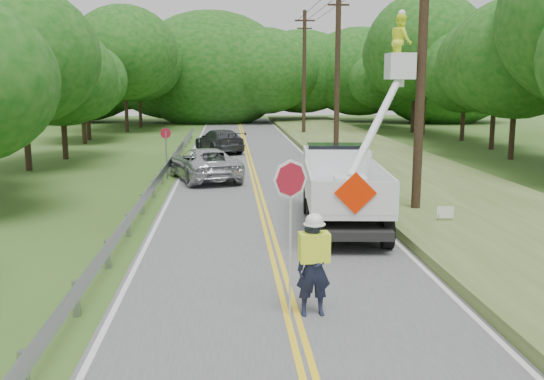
{
  "coord_description": "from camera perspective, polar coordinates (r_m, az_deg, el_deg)",
  "views": [
    {
      "loc": [
        -1.17,
        -10.13,
        4.43
      ],
      "look_at": [
        0.0,
        6.0,
        1.5
      ],
      "focal_mm": 39.69,
      "sensor_mm": 36.0,
      "label": 1
    }
  ],
  "objects": [
    {
      "name": "flagger",
      "position": [
        11.45,
        3.93,
        -6.72
      ],
      "size": [
        1.14,
        0.49,
        3.01
      ],
      "color": "#191E33",
      "rests_on": "road"
    },
    {
      "name": "suv_darkgrey",
      "position": [
        38.25,
        -5.01,
        4.69
      ],
      "size": [
        3.6,
        5.32,
        1.43
      ],
      "primitive_type": "imported",
      "rotation": [
        0.0,
        0.0,
        3.5
      ],
      "color": "#333639",
      "rests_on": "road"
    },
    {
      "name": "tall_grass_verge",
      "position": [
        25.86,
        14.57,
        0.41
      ],
      "size": [
        7.0,
        96.0,
        0.3
      ],
      "primitive_type": "cube",
      "color": "#476326",
      "rests_on": "ground"
    },
    {
      "name": "stop_sign_permanent",
      "position": [
        27.84,
        -10.02,
        4.17
      ],
      "size": [
        0.48,
        0.19,
        2.36
      ],
      "color": "gray",
      "rests_on": "ground"
    },
    {
      "name": "guardrail",
      "position": [
        25.49,
        -10.51,
        1.35
      ],
      "size": [
        0.18,
        48.0,
        0.77
      ],
      "color": "gray",
      "rests_on": "ground"
    },
    {
      "name": "treeline_right",
      "position": [
        41.11,
        20.1,
        12.19
      ],
      "size": [
        11.54,
        54.06,
        11.69
      ],
      "color": "#332319",
      "rests_on": "ground"
    },
    {
      "name": "ground",
      "position": [
        11.12,
        2.29,
        -13.22
      ],
      "size": [
        140.0,
        140.0,
        0.0
      ],
      "primitive_type": "plane",
      "color": "#2D4E15",
      "rests_on": "ground"
    },
    {
      "name": "utility_poles",
      "position": [
        27.85,
        8.85,
        11.88
      ],
      "size": [
        1.6,
        43.3,
        10.0
      ],
      "color": "black",
      "rests_on": "ground"
    },
    {
      "name": "treeline_left",
      "position": [
        42.44,
        -17.12,
        11.37
      ],
      "size": [
        9.57,
        56.54,
        10.94
      ],
      "color": "#332319",
      "rests_on": "ground"
    },
    {
      "name": "road",
      "position": [
        24.56,
        -1.35,
        -0.1
      ],
      "size": [
        7.2,
        96.0,
        0.03
      ],
      "color": "#525154",
      "rests_on": "ground"
    },
    {
      "name": "treeline_horizon",
      "position": [
        66.27,
        -2.58,
        11.18
      ],
      "size": [
        57.63,
        15.27,
        12.85
      ],
      "color": "#0F490F",
      "rests_on": "ground"
    },
    {
      "name": "bucket_truck",
      "position": [
        19.37,
        6.9,
        1.49
      ],
      "size": [
        3.81,
        6.74,
        6.49
      ],
      "color": "black",
      "rests_on": "road"
    },
    {
      "name": "yard_sign",
      "position": [
        18.8,
        16.11,
        -2.13
      ],
      "size": [
        0.5,
        0.07,
        0.73
      ],
      "color": "white",
      "rests_on": "ground"
    },
    {
      "name": "suv_silver",
      "position": [
        27.43,
        -6.45,
        2.49
      ],
      "size": [
        3.82,
        5.71,
        1.45
      ],
      "primitive_type": "imported",
      "rotation": [
        0.0,
        0.0,
        3.43
      ],
      "color": "silver",
      "rests_on": "road"
    }
  ]
}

